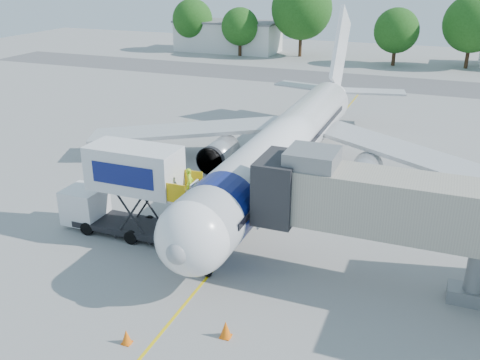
% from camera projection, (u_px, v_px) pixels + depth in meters
% --- Properties ---
extents(ground, '(160.00, 160.00, 0.00)m').
position_uv_depth(ground, '(268.00, 204.00, 35.57)').
color(ground, '#9A9A98').
rests_on(ground, ground).
extents(guidance_line, '(0.15, 70.00, 0.01)m').
position_uv_depth(guidance_line, '(268.00, 204.00, 35.57)').
color(guidance_line, yellow).
rests_on(guidance_line, ground).
extents(taxiway_strip, '(120.00, 10.00, 0.01)m').
position_uv_depth(taxiway_strip, '(369.00, 82.00, 71.74)').
color(taxiway_strip, '#59595B').
rests_on(taxiway_strip, ground).
extents(aircraft, '(34.17, 37.73, 11.35)m').
position_uv_depth(aircraft, '(287.00, 144.00, 38.01)').
color(aircraft, white).
rests_on(aircraft, ground).
extents(jet_bridge, '(13.90, 3.20, 6.60)m').
position_uv_depth(jet_bridge, '(383.00, 204.00, 25.19)').
color(jet_bridge, '#A49E8C').
rests_on(jet_bridge, ground).
extents(catering_hiloader, '(8.52, 2.44, 5.50)m').
position_uv_depth(catering_hiloader, '(126.00, 191.00, 30.63)').
color(catering_hiloader, black).
rests_on(catering_hiloader, ground).
extents(safety_cone_a, '(0.50, 0.50, 0.79)m').
position_uv_depth(safety_cone_a, '(226.00, 329.00, 22.79)').
color(safety_cone_a, orange).
rests_on(safety_cone_a, ground).
extents(safety_cone_b, '(0.43, 0.43, 0.68)m').
position_uv_depth(safety_cone_b, '(126.00, 337.00, 22.42)').
color(safety_cone_b, orange).
rests_on(safety_cone_b, ground).
extents(outbuilding_left, '(18.40, 8.40, 5.30)m').
position_uv_depth(outbuilding_left, '(228.00, 36.00, 95.76)').
color(outbuilding_left, silver).
rests_on(outbuilding_left, ground).
extents(tree_a, '(7.11, 7.11, 9.07)m').
position_uv_depth(tree_a, '(193.00, 19.00, 94.90)').
color(tree_a, '#382314').
rests_on(tree_a, ground).
extents(tree_b, '(6.28, 6.28, 8.01)m').
position_uv_depth(tree_b, '(240.00, 27.00, 90.01)').
color(tree_b, '#382314').
rests_on(tree_b, ground).
extents(tree_c, '(10.03, 10.03, 12.79)m').
position_uv_depth(tree_c, '(302.00, 9.00, 88.25)').
color(tree_c, '#382314').
rests_on(tree_c, ground).
extents(tree_d, '(6.80, 6.80, 8.67)m').
position_uv_depth(tree_d, '(396.00, 31.00, 81.31)').
color(tree_d, '#382314').
rests_on(tree_d, ground).
extents(tree_e, '(8.47, 8.47, 10.80)m').
position_uv_depth(tree_e, '(472.00, 24.00, 78.51)').
color(tree_e, '#382314').
rests_on(tree_e, ground).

